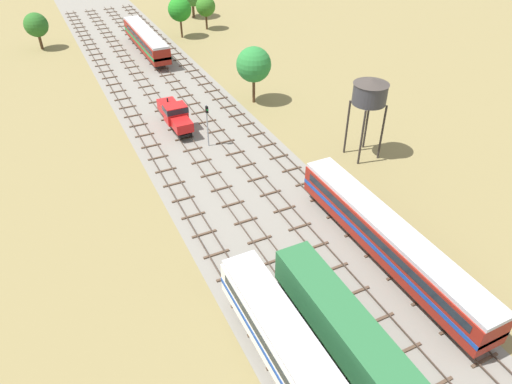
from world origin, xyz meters
The scene contains 17 objects.
ground_plane centered at (0.00, 56.00, 0.00)m, with size 480.00×480.00×0.00m, color olive.
ballast_bed centered at (0.00, 56.00, 0.00)m, with size 16.68×176.00×0.01m, color gray.
track_far_left centered at (-6.34, 57.00, 0.14)m, with size 2.40×126.00×0.29m.
track_left centered at (-2.11, 57.00, 0.14)m, with size 2.40×126.00×0.29m.
track_centre_left centered at (2.11, 57.00, 0.14)m, with size 2.40×126.00×0.29m.
track_centre centered at (6.34, 57.00, 0.14)m, with size 2.40×126.00×0.29m.
freight_boxcar_left_near centered at (-2.11, 18.94, 2.45)m, with size 2.87×14.00×3.60m.
passenger_coach_centre_mid centered at (6.34, 24.49, 2.61)m, with size 2.96×22.00×3.80m.
shunter_loco_left_midfar centered at (-2.11, 55.66, 2.01)m, with size 2.74×8.46×3.10m.
diesel_railcar_centre_left_far centered at (2.11, 84.93, 2.60)m, with size 2.96×20.50×3.80m.
water_tower centered at (15.20, 39.75, 7.81)m, with size 3.90×3.90×9.34m.
signal_post_nearest centered at (0.00, 49.58, 3.40)m, with size 0.28×0.47×5.34m.
lineside_tree_0 centered at (16.90, 94.05, 4.45)m, with size 3.88×3.88×6.42m.
lineside_tree_1 centered at (-14.52, 95.87, 4.30)m, with size 4.15×4.15×6.41m.
lineside_tree_2 centered at (10.30, 58.41, 5.50)m, with size 4.79×4.79×7.92m.
lineside_tree_4 centered at (10.65, 91.18, 5.23)m, with size 4.39×4.39×7.44m.
spare_rail_bundle centered at (-0.18, 17.01, 0.12)m, with size 0.60×10.00×0.24m, color brown.
Camera 1 is at (-16.32, 3.11, 28.24)m, focal length 32.60 mm.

